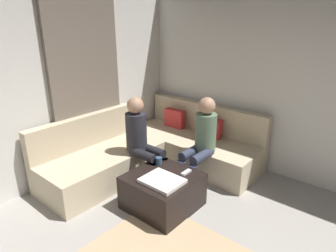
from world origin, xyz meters
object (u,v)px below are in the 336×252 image
coffee_mug (159,161)px  game_remote (186,172)px  ottoman (163,191)px  person_on_couch_back (201,139)px  person_on_couch_side (142,138)px  sectional_couch (156,151)px

coffee_mug → game_remote: (0.40, 0.04, -0.04)m
ottoman → person_on_couch_back: size_ratio=0.63×
ottoman → person_on_couch_side: bearing=157.0°
sectional_couch → ottoman: bearing=-42.9°
sectional_couch → person_on_couch_side: bearing=-71.0°
person_on_couch_side → coffee_mug: bearing=79.6°
game_remote → person_on_couch_back: 0.57m
person_on_couch_side → person_on_couch_back: bearing=127.9°
coffee_mug → game_remote: coffee_mug is taller
ottoman → game_remote: bearing=50.7°
ottoman → person_on_couch_side: 0.77m
person_on_couch_back → sectional_couch: bearing=4.1°
sectional_couch → game_remote: size_ratio=17.00×
ottoman → person_on_couch_side: size_ratio=0.63×
person_on_couch_side → ottoman: bearing=67.0°
ottoman → game_remote: size_ratio=5.07×
game_remote → person_on_couch_side: 0.79m
coffee_mug → person_on_couch_side: bearing=169.6°
ottoman → coffee_mug: coffee_mug is taller
coffee_mug → person_on_couch_back: person_on_couch_back is taller
ottoman → person_on_couch_side: (-0.58, 0.25, 0.45)m
sectional_couch → person_on_couch_side: person_on_couch_side is taller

